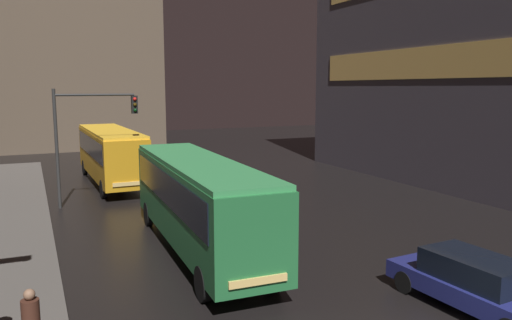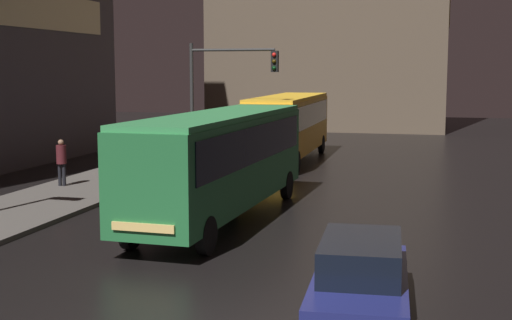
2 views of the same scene
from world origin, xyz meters
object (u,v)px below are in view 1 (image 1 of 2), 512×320
Objects in this scene: bus_near at (198,196)px; bus_far at (111,151)px; traffic_light_main at (87,126)px; car_taxi at (474,282)px.

bus_near reaches higher than bus_far.
bus_near is 1.93× the size of traffic_light_main.
bus_far is (-0.91, 14.36, -0.00)m from bus_near.
bus_near is 14.39m from bus_far.
traffic_light_main is (-7.86, 16.53, 3.24)m from car_taxi.
bus_far is 5.99m from traffic_light_main.
bus_near is at bearing -73.18° from traffic_light_main.
traffic_light_main is (-2.72, 8.99, 1.94)m from bus_near.
traffic_light_main reaches higher than car_taxi.
car_taxi is at bearing 126.42° from bus_near.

